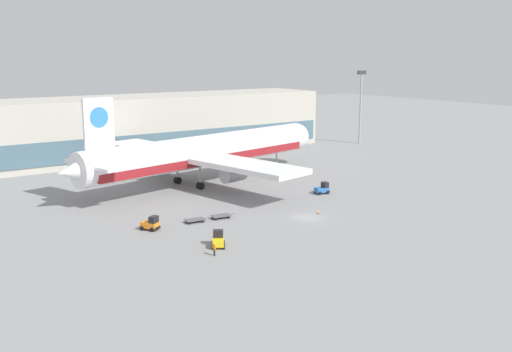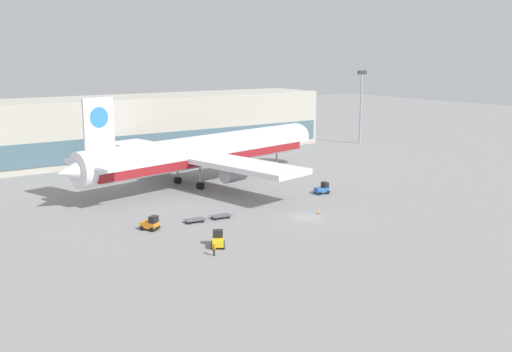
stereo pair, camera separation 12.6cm
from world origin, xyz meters
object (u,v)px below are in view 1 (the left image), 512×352
Objects in this scene: ground_crew_near at (214,248)px; airplane_main at (202,153)px; baggage_tug_foreground at (218,240)px; baggage_dolly_second at (221,216)px; light_mast at (361,101)px; baggage_tug_mid at (323,189)px; baggage_dolly_lead at (195,220)px; traffic_cone_near at (318,212)px; baggage_tug_far at (151,224)px.

airplane_main is at bearing -17.69° from ground_crew_near.
airplane_main reaches higher than baggage_tug_foreground.
baggage_dolly_second is 15.85m from ground_crew_near.
light_mast is at bearing 37.28° from baggage_dolly_second.
light_mast is 60.39m from baggage_tug_mid.
light_mast is 5.16× the size of baggage_dolly_lead.
baggage_tug_foreground is at bearing -146.38° from baggage_tug_mid.
baggage_tug_foreground is 12.58m from baggage_dolly_second.
light_mast is 32.46× the size of traffic_cone_near.
airplane_main is 28.78m from traffic_cone_near.
baggage_tug_far is at bearing -167.24° from baggage_tug_mid.
baggage_dolly_second is at bearing -163.66° from baggage_tug_mid.
baggage_dolly_lead is at bearing -150.99° from light_mast.
baggage_tug_mid is (-46.10, -37.55, -10.60)m from light_mast.
baggage_tug_foreground is (-75.24, -51.15, -10.60)m from light_mast.
light_mast is 62.34m from airplane_main.
baggage_tug_far reaches higher than ground_crew_near.
ground_crew_near is (-18.16, -34.84, -4.88)m from airplane_main.
baggage_tug_foreground reaches higher than traffic_cone_near.
baggage_tug_far is 10.81m from baggage_dolly_second.
baggage_dolly_lead is (-26.41, -2.66, -0.49)m from baggage_tug_mid.
baggage_dolly_lead is (-13.36, -21.34, -5.45)m from airplane_main.
ground_crew_near is (-2.06, -2.55, 0.09)m from baggage_tug_foreground.
baggage_tug_foreground is 3.28m from ground_crew_near.
traffic_cone_near is (24.11, -6.84, -0.59)m from baggage_tug_far.
airplane_main is (-59.15, -18.86, -5.63)m from light_mast.
baggage_tug_foreground is 1.70× the size of ground_crew_near.
baggage_tug_far is at bearing -176.72° from baggage_dolly_second.
light_mast is at bearing -45.38° from ground_crew_near.
baggage_dolly_second is (-68.42, -40.59, -11.08)m from light_mast.
baggage_tug_far is at bearing -145.04° from airplane_main.
light_mast reaches higher than traffic_cone_near.
baggage_tug_foreground is (-16.09, -32.30, -4.96)m from airplane_main.
baggage_tug_far is 13.87m from ground_crew_near.
light_mast reaches higher than ground_crew_near.
light_mast is 73.15m from traffic_cone_near.
traffic_cone_near is at bearing -62.92° from ground_crew_near.
light_mast reaches higher than baggage_tug_mid.
baggage_tug_far reaches higher than baggage_dolly_second.
baggage_tug_mid is at bearing -66.58° from airplane_main.
traffic_cone_near is (4.06, -27.95, -5.55)m from airplane_main.
airplane_main is 24.25m from baggage_dolly_second.
light_mast is at bearing 35.61° from baggage_dolly_lead.
airplane_main is 34.73× the size of ground_crew_near.
airplane_main is at bearing 73.48° from baggage_dolly_second.
traffic_cone_near is (13.33, -6.22, -0.10)m from baggage_dolly_second.
baggage_tug_mid is at bearing 45.86° from traffic_cone_near.
airplane_main is 39.59m from ground_crew_near.
baggage_tug_foreground and baggage_tug_far have the same top height.
baggage_tug_far is at bearing -153.23° from light_mast.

